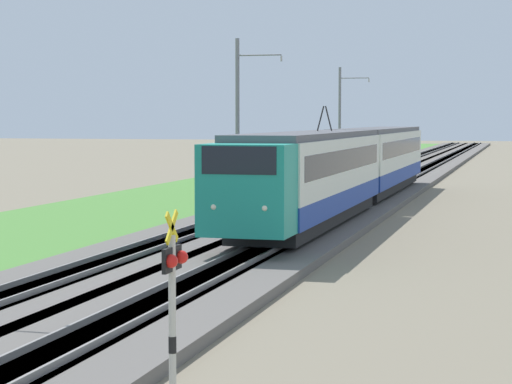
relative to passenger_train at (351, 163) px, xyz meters
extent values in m
cube|color=#605B56|center=(13.98, 3.86, -2.30)|extent=(240.00, 4.40, 0.30)
cube|color=#605B56|center=(13.98, 0.00, -2.30)|extent=(240.00, 4.40, 0.30)
cube|color=#4C4238|center=(13.98, 3.86, -2.30)|extent=(240.00, 1.57, 0.30)
cube|color=gray|center=(13.98, 4.39, -2.08)|extent=(240.00, 0.07, 0.15)
cube|color=gray|center=(13.98, 3.32, -2.08)|extent=(240.00, 0.07, 0.15)
cube|color=#4C4238|center=(13.98, 0.00, -2.30)|extent=(240.00, 1.57, 0.30)
cube|color=gray|center=(13.98, 0.53, -2.08)|extent=(240.00, 0.07, 0.15)
cube|color=gray|center=(13.98, -0.53, -2.08)|extent=(240.00, 0.07, 0.15)
cube|color=#4C8438|center=(13.98, 10.38, -2.39)|extent=(240.00, 11.75, 0.12)
cube|color=teal|center=(-19.01, 0.00, -0.02)|extent=(1.89, 2.84, 2.87)
cube|color=black|center=(-19.30, 0.00, 0.94)|extent=(1.36, 2.36, 0.86)
sphere|color=#F2EAC6|center=(-19.91, 0.81, -0.50)|extent=(0.20, 0.20, 0.20)
sphere|color=#F2EAC6|center=(-19.91, -0.81, -0.50)|extent=(0.20, 0.20, 0.20)
cube|color=navy|center=(-9.30, 0.00, -1.05)|extent=(17.55, 2.95, 0.80)
cube|color=silver|center=(-9.30, 0.00, 0.38)|extent=(17.55, 2.95, 2.07)
cube|color=black|center=(-9.30, 0.00, 0.55)|extent=(16.14, 2.97, 0.87)
cube|color=#515156|center=(-9.30, 0.00, 1.54)|extent=(17.55, 2.72, 0.25)
cube|color=black|center=(-9.30, 0.00, -1.73)|extent=(16.67, 2.51, 0.55)
cylinder|color=black|center=(-16.27, 0.53, -1.57)|extent=(0.86, 0.12, 0.86)
cylinder|color=black|center=(-16.27, -0.53, -1.57)|extent=(0.86, 0.12, 0.86)
cube|color=navy|center=(9.79, 0.00, -1.05)|extent=(19.43, 2.95, 0.80)
cube|color=silver|center=(9.79, 0.00, 0.38)|extent=(19.43, 2.95, 2.07)
cube|color=black|center=(9.79, 0.00, 0.55)|extent=(17.88, 2.97, 0.87)
cube|color=#515156|center=(9.79, 0.00, 1.54)|extent=(19.43, 2.72, 0.25)
cube|color=black|center=(9.79, 0.00, -1.73)|extent=(18.46, 2.51, 0.55)
cylinder|color=black|center=(-6.67, 0.17, 2.22)|extent=(0.06, 0.33, 1.08)
cylinder|color=black|center=(-6.67, -0.18, 2.22)|extent=(0.06, 0.33, 1.08)
cube|color=black|center=(-16.27, 0.00, -2.45)|extent=(0.10, 0.10, 0.00)
cylinder|color=beige|center=(-35.32, -3.43, -0.97)|extent=(0.11, 0.11, 2.96)
cylinder|color=black|center=(-35.32, -3.43, -1.12)|extent=(0.12, 0.12, 0.25)
cube|color=black|center=(-35.32, -3.43, 0.16)|extent=(0.70, 0.06, 0.36)
sphere|color=red|center=(-35.10, -3.50, 0.16)|extent=(0.20, 0.20, 0.20)
sphere|color=red|center=(-35.55, -3.50, 0.16)|extent=(0.20, 0.20, 0.20)
cube|color=yellow|center=(-35.32, -3.43, 0.63)|extent=(0.49, 0.03, 0.49)
cube|color=yellow|center=(-35.32, -3.43, 0.63)|extent=(0.49, 0.03, 0.49)
cylinder|color=slate|center=(2.10, 6.47, 2.00)|extent=(0.22, 0.22, 8.91)
cylinder|color=slate|center=(2.10, 5.27, 5.55)|extent=(0.08, 2.40, 0.08)
cylinder|color=#B2ADA8|center=(2.10, 4.07, 5.35)|extent=(0.10, 0.10, 0.30)
cylinder|color=slate|center=(32.17, 6.47, 1.99)|extent=(0.22, 0.22, 8.88)
cylinder|color=slate|center=(32.17, 5.27, 5.53)|extent=(0.08, 2.40, 0.08)
cylinder|color=#B2ADA8|center=(32.17, 4.07, 5.33)|extent=(0.10, 0.10, 0.30)
camera|label=1|loc=(-48.99, -8.42, 2.21)|focal=70.00mm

